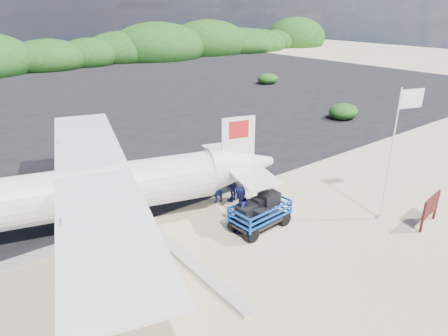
# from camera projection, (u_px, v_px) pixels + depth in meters

# --- Properties ---
(ground) EXTENTS (160.00, 160.00, 0.00)m
(ground) POSITION_uv_depth(u_px,v_px,m) (303.00, 237.00, 15.77)
(ground) COLOR beige
(asphalt_apron) EXTENTS (90.00, 50.00, 0.04)m
(asphalt_apron) POSITION_uv_depth(u_px,v_px,m) (62.00, 102.00, 37.69)
(asphalt_apron) COLOR #B2B2B2
(asphalt_apron) RESTS_ON ground
(lagoon) EXTENTS (9.00, 7.00, 0.40)m
(lagoon) POSITION_uv_depth(u_px,v_px,m) (58.00, 316.00, 11.75)
(lagoon) COLOR #B2B2B2
(lagoon) RESTS_ON ground
(vegetation_band) EXTENTS (124.00, 8.00, 4.40)m
(vegetation_band) POSITION_uv_depth(u_px,v_px,m) (6.00, 71.00, 55.96)
(vegetation_band) COLOR #B2B2B2
(vegetation_band) RESTS_ON ground
(baggage_cart) EXTENTS (2.75, 1.69, 1.33)m
(baggage_cart) POSITION_uv_depth(u_px,v_px,m) (260.00, 228.00, 16.40)
(baggage_cart) COLOR blue
(baggage_cart) RESTS_ON ground
(flagpole) EXTENTS (1.21, 0.80, 5.62)m
(flagpole) POSITION_uv_depth(u_px,v_px,m) (380.00, 218.00, 17.14)
(flagpole) COLOR white
(flagpole) RESTS_ON ground
(signboard) EXTENTS (1.71, 0.39, 1.40)m
(signboard) POSITION_uv_depth(u_px,v_px,m) (427.00, 225.00, 16.60)
(signboard) COLOR #4E1B16
(signboard) RESTS_ON ground
(crew_a) EXTENTS (0.58, 0.39, 1.55)m
(crew_a) POSITION_uv_depth(u_px,v_px,m) (218.00, 187.00, 18.25)
(crew_a) COLOR #151A4F
(crew_a) RESTS_ON ground
(crew_b) EXTENTS (1.14, 1.01, 1.95)m
(crew_b) POSITION_uv_depth(u_px,v_px,m) (239.00, 210.00, 15.78)
(crew_b) COLOR #151A4F
(crew_b) RESTS_ON ground
(crew_c) EXTENTS (1.06, 0.75, 1.68)m
(crew_c) POSITION_uv_depth(u_px,v_px,m) (233.00, 184.00, 18.38)
(crew_c) COLOR #151A4F
(crew_c) RESTS_ON ground
(aircraft_large) EXTENTS (21.62, 21.62, 5.23)m
(aircraft_large) POSITION_uv_depth(u_px,v_px,m) (235.00, 92.00, 42.33)
(aircraft_large) COLOR #B2B2B2
(aircraft_large) RESTS_ON ground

